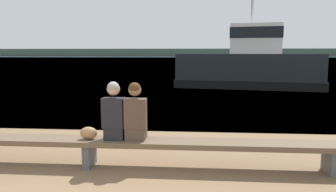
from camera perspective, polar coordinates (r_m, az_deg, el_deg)
water_surface at (r=127.86m, az=3.99°, el=6.57°), size 240.00×240.00×0.00m
far_shoreline at (r=202.42m, az=4.29°, el=7.54°), size 600.00×12.00×4.70m
bench_main at (r=5.75m, az=-13.57°, el=-7.99°), size 8.49×0.51×0.48m
person_left at (r=5.51m, az=-9.34°, el=-3.07°), size 0.37×0.39×0.98m
person_right at (r=5.44m, az=-5.71°, el=-3.23°), size 0.37×0.38×0.97m
shopping_bag at (r=5.68m, az=-13.66°, el=-6.29°), size 0.29×0.17×0.21m
tugboat_red at (r=19.12m, az=13.98°, el=4.89°), size 8.35×4.63×6.79m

